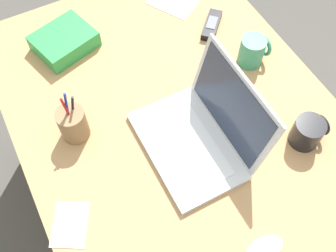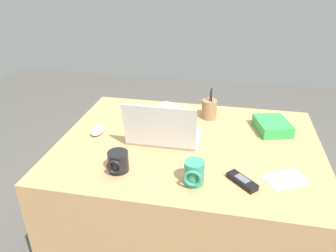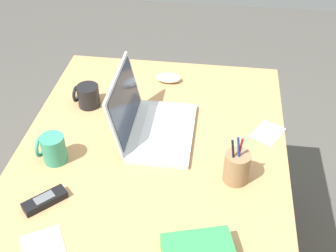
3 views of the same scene
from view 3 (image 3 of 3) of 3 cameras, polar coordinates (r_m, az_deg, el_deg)
desk at (r=1.71m, az=-2.08°, el=-13.17°), size 1.22×0.91×0.75m
laptop at (r=1.49m, az=-2.38°, el=0.51°), size 0.33×0.26×0.23m
computer_mouse at (r=1.77m, az=0.01°, el=6.45°), size 0.06×0.10×0.04m
coffee_mug_white at (r=1.65m, az=-10.69°, el=3.98°), size 0.08×0.10×0.09m
coffee_mug_tall at (r=1.43m, az=-15.15°, el=-2.93°), size 0.08×0.09×0.10m
cordless_phone at (r=1.33m, az=-16.11°, el=-9.52°), size 0.12×0.12×0.03m
pen_holder at (r=1.33m, az=9.15°, el=-5.42°), size 0.08×0.08×0.18m
paper_note_near_laptop at (r=1.56m, az=13.14°, el=-0.87°), size 0.15×0.13×0.00m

